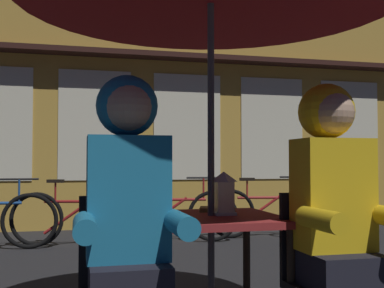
{
  "coord_description": "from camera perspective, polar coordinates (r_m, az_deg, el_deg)",
  "views": [
    {
      "loc": [
        -0.7,
        -2.45,
        1.02
      ],
      "look_at": [
        0.0,
        0.43,
        1.13
      ],
      "focal_mm": 44.98,
      "sensor_mm": 36.0,
      "label": 1
    }
  ],
  "objects": [
    {
      "name": "cafe_table",
      "position": [
        2.57,
        2.28,
        -10.72
      ],
      "size": [
        0.72,
        0.72,
        0.74
      ],
      "color": "maroon",
      "rests_on": "ground_plane"
    },
    {
      "name": "shopfront_building",
      "position": [
        8.17,
        -6.17,
        12.44
      ],
      "size": [
        10.0,
        0.93,
        6.2
      ],
      "color": "gold",
      "rests_on": "ground_plane"
    },
    {
      "name": "bicycle_third",
      "position": [
        6.1,
        -13.33,
        -8.5
      ],
      "size": [
        1.66,
        0.39,
        0.84
      ],
      "color": "black",
      "rests_on": "ground_plane"
    },
    {
      "name": "person_right_hooded",
      "position": [
        2.34,
        16.65,
        -6.33
      ],
      "size": [
        0.45,
        0.56,
        1.4
      ],
      "color": "black",
      "rests_on": "ground_plane"
    },
    {
      "name": "lantern",
      "position": [
        2.58,
        3.8,
        -5.71
      ],
      "size": [
        0.11,
        0.11,
        0.23
      ],
      "color": "white",
      "rests_on": "cafe_table"
    },
    {
      "name": "person_left_hooded",
      "position": [
        2.04,
        -7.55,
        -7.03
      ],
      "size": [
        0.45,
        0.56,
        1.4
      ],
      "color": "black",
      "rests_on": "ground_plane"
    },
    {
      "name": "bicycle_fifth",
      "position": [
        6.68,
        8.97,
        -7.99
      ],
      "size": [
        1.66,
        0.35,
        0.84
      ],
      "color": "black",
      "rests_on": "ground_plane"
    },
    {
      "name": "bicycle_fourth",
      "position": [
        6.24,
        -2.23,
        -8.42
      ],
      "size": [
        1.67,
        0.31,
        0.84
      ],
      "color": "black",
      "rests_on": "ground_plane"
    },
    {
      "name": "book",
      "position": [
        2.77,
        3.04,
        -7.73
      ],
      "size": [
        0.23,
        0.19,
        0.02
      ],
      "primitive_type": "cube",
      "rotation": [
        0.0,
        0.0,
        -0.31
      ],
      "color": "olive",
      "rests_on": "cafe_table"
    },
    {
      "name": "chair_right",
      "position": [
        2.44,
        16.05,
        -14.63
      ],
      "size": [
        0.4,
        0.4,
        0.87
      ],
      "color": "black",
      "rests_on": "ground_plane"
    },
    {
      "name": "chair_left",
      "position": [
        2.15,
        -7.77,
        -16.41
      ],
      "size": [
        0.4,
        0.4,
        0.87
      ],
      "color": "black",
      "rests_on": "ground_plane"
    }
  ]
}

